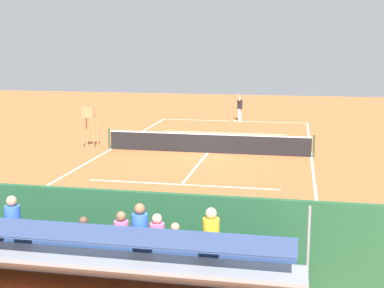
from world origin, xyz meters
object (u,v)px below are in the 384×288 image
object	(u,v)px
tennis_player	(240,106)
tennis_racket	(234,120)
tennis_net	(208,143)
courtside_bench	(191,243)
equipment_bag	(119,254)
umpire_chair	(89,123)
bleacher_stand	(86,254)
tennis_ball_near	(266,126)

from	to	relation	value
tennis_player	tennis_racket	size ratio (longest dim) A/B	3.45
tennis_net	courtside_bench	bearing A→B (deg)	97.67
courtside_bench	tennis_net	bearing A→B (deg)	-82.33
tennis_net	courtside_bench	distance (m)	13.39
equipment_bag	tennis_racket	size ratio (longest dim) A/B	1.61
umpire_chair	equipment_bag	distance (m)	14.92
bleacher_stand	tennis_racket	world-z (taller)	bleacher_stand
tennis_player	tennis_racket	xyz separation A→B (m)	(0.36, -0.01, -1.00)
courtside_bench	tennis_player	size ratio (longest dim) A/B	0.93
tennis_racket	tennis_ball_near	distance (m)	3.15
tennis_net	bleacher_stand	size ratio (longest dim) A/B	1.14
equipment_bag	tennis_ball_near	size ratio (longest dim) A/B	13.64
bleacher_stand	tennis_net	bearing A→B (deg)	-90.07
tennis_ball_near	umpire_chair	bearing A→B (deg)	46.39
tennis_net	tennis_racket	xyz separation A→B (m)	(-0.03, -11.22, -0.49)
tennis_player	tennis_ball_near	xyz separation A→B (m)	(-1.97, 2.10, -0.98)
tennis_net	equipment_bag	size ratio (longest dim) A/B	11.44
umpire_chair	tennis_ball_near	distance (m)	12.47
equipment_bag	bleacher_stand	bearing A→B (deg)	89.63
tennis_player	bleacher_stand	bearing A→B (deg)	89.13
umpire_chair	tennis_racket	distance (m)	12.79
bleacher_stand	umpire_chair	xyz separation A→B (m)	(6.18, -15.52, 0.33)
bleacher_stand	tennis_racket	bearing A→B (deg)	-90.10
courtside_bench	tennis_ball_near	bearing A→B (deg)	-91.45
equipment_bag	tennis_ball_near	xyz separation A→B (m)	(-2.36, -22.51, -0.15)
tennis_ball_near	tennis_racket	bearing A→B (deg)	-42.33
tennis_net	tennis_player	distance (m)	11.23
tennis_ball_near	courtside_bench	bearing A→B (deg)	88.55
tennis_racket	tennis_ball_near	world-z (taller)	tennis_ball_near
bleacher_stand	tennis_player	bearing A→B (deg)	-90.87
tennis_net	tennis_player	world-z (taller)	tennis_player
tennis_net	bleacher_stand	distance (m)	15.40
tennis_player	tennis_racket	bearing A→B (deg)	-2.32
bleacher_stand	umpire_chair	bearing A→B (deg)	-68.28
courtside_bench	tennis_player	bearing A→B (deg)	-86.72
courtside_bench	umpire_chair	bearing A→B (deg)	-59.20
courtside_bench	bleacher_stand	bearing A→B (deg)	49.58
umpire_chair	tennis_player	bearing A→B (deg)	-120.72
tennis_racket	tennis_ball_near	bearing A→B (deg)	137.67
tennis_net	tennis_ball_near	distance (m)	9.42
courtside_bench	tennis_ball_near	size ratio (longest dim) A/B	27.27
bleacher_stand	umpire_chair	world-z (taller)	bleacher_stand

